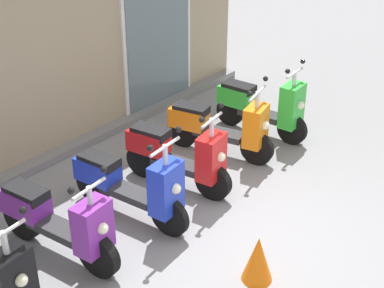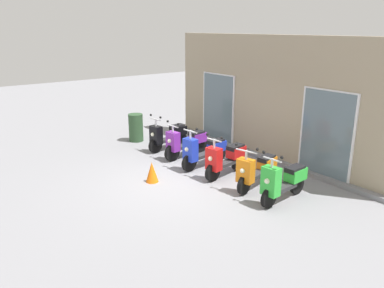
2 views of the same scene
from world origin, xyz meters
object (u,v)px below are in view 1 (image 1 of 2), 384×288
(scooter_purple, at_px, (57,221))
(scooter_orange, at_px, (220,126))
(scooter_red, at_px, (178,155))
(scooter_green, at_px, (263,105))
(traffic_cone, at_px, (258,259))
(scooter_blue, at_px, (131,184))

(scooter_purple, relative_size, scooter_orange, 1.03)
(scooter_red, distance_m, scooter_green, 1.91)
(scooter_purple, height_order, traffic_cone, scooter_purple)
(scooter_red, bearing_deg, scooter_orange, 6.14)
(scooter_blue, distance_m, traffic_cone, 1.74)
(scooter_purple, bearing_deg, traffic_cone, -60.31)
(scooter_blue, bearing_deg, scooter_orange, 4.14)
(scooter_purple, relative_size, scooter_red, 1.07)
(scooter_purple, height_order, scooter_red, scooter_red)
(scooter_purple, distance_m, scooter_red, 1.84)
(scooter_blue, height_order, traffic_cone, scooter_blue)
(scooter_orange, bearing_deg, traffic_cone, -134.14)
(scooter_purple, distance_m, scooter_blue, 0.98)
(scooter_red, height_order, traffic_cone, scooter_red)
(scooter_purple, xyz_separation_m, scooter_red, (1.84, -0.07, 0.01))
(scooter_purple, xyz_separation_m, scooter_orange, (2.85, 0.03, -0.01))
(scooter_purple, xyz_separation_m, scooter_green, (3.74, -0.07, 0.03))
(scooter_purple, height_order, scooter_green, scooter_green)
(scooter_purple, bearing_deg, scooter_green, -1.14)
(scooter_red, relative_size, scooter_orange, 0.96)
(scooter_purple, relative_size, scooter_blue, 0.99)
(scooter_green, xyz_separation_m, traffic_cone, (-2.70, -1.75, -0.23))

